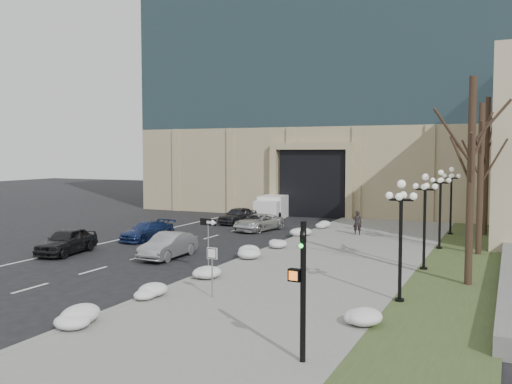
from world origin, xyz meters
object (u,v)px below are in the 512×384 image
at_px(car_b, 169,246).
at_px(keep_sign, 212,262).
at_px(one_way_sign, 211,229).
at_px(traffic_signal, 302,295).
at_px(lamppost_d, 451,191).
at_px(lamppost_c, 440,198).
at_px(car_c, 147,231).
at_px(lamppost_b, 425,208).
at_px(pedestrian, 357,223).
at_px(car_e, 238,216).
at_px(box_truck, 274,207).
at_px(car_d, 258,222).
at_px(car_a, 67,241).
at_px(lamppost_a, 401,224).

relative_size(car_b, keep_sign, 2.02).
xyz_separation_m(car_b, one_way_sign, (4.19, -2.82, 1.51)).
bearing_deg(traffic_signal, lamppost_d, 92.70).
bearing_deg(lamppost_c, car_c, -167.67).
bearing_deg(lamppost_b, traffic_signal, -95.23).
height_order(car_c, pedestrian, pedestrian).
relative_size(car_b, car_e, 1.07).
distance_m(box_truck, one_way_sign, 24.16).
distance_m(car_d, traffic_signal, 26.55).
xyz_separation_m(car_a, one_way_sign, (10.16, -1.50, 1.46)).
bearing_deg(lamppost_b, lamppost_a, -90.00).
distance_m(one_way_sign, lamppost_b, 10.38).
relative_size(pedestrian, one_way_sign, 0.62).
xyz_separation_m(car_d, lamppost_d, (13.13, 3.32, 2.46)).
distance_m(one_way_sign, traffic_signal, 11.90).
xyz_separation_m(pedestrian, box_truck, (-9.59, 8.38, -0.01)).
bearing_deg(lamppost_c, lamppost_d, 90.00).
bearing_deg(traffic_signal, car_d, 121.94).
bearing_deg(car_e, lamppost_b, -28.80).
height_order(car_c, lamppost_b, lamppost_b).
xyz_separation_m(car_a, box_truck, (3.82, 21.77, 0.20)).
relative_size(car_a, car_c, 1.03).
xyz_separation_m(lamppost_a, lamppost_b, (0.00, 6.50, 0.00)).
bearing_deg(lamppost_c, lamppost_b, -90.00).
bearing_deg(lamppost_c, keep_sign, -113.60).
bearing_deg(one_way_sign, car_d, 115.17).
xyz_separation_m(car_d, one_way_sign, (4.09, -14.70, 1.59)).
xyz_separation_m(car_a, car_d, (6.07, 13.20, -0.13)).
height_order(one_way_sign, traffic_signal, traffic_signal).
bearing_deg(lamppost_d, one_way_sign, -116.65).
height_order(box_truck, keep_sign, keep_sign).
bearing_deg(car_c, lamppost_b, -1.18).
relative_size(car_d, one_way_sign, 1.66).
height_order(car_e, one_way_sign, one_way_sign).
relative_size(keep_sign, lamppost_a, 0.44).
bearing_deg(one_way_sign, keep_sign, -50.99).
bearing_deg(car_e, one_way_sign, -58.65).
distance_m(pedestrian, keep_sign, 18.94).
relative_size(car_e, lamppost_a, 0.83).
distance_m(car_b, lamppost_d, 20.28).
bearing_deg(lamppost_c, car_e, 159.26).
height_order(keep_sign, lamppost_c, lamppost_c).
distance_m(car_b, traffic_signal, 16.87).
bearing_deg(car_a, car_d, 56.88).
relative_size(keep_sign, lamppost_b, 0.44).
bearing_deg(car_d, car_a, -102.77).
height_order(lamppost_a, lamppost_b, same).
height_order(car_d, lamppost_a, lamppost_a).
bearing_deg(box_truck, lamppost_c, -44.40).
height_order(car_b, car_c, car_b).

